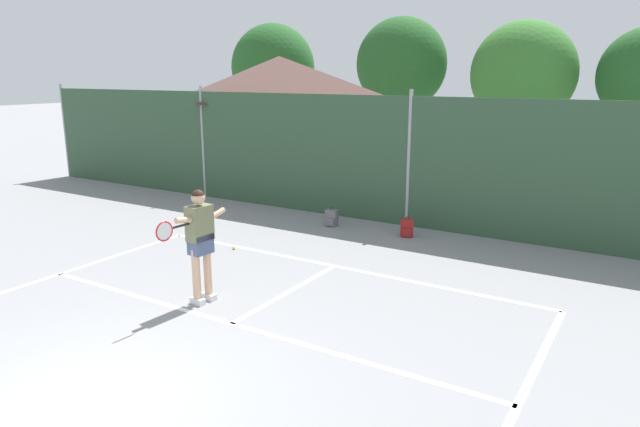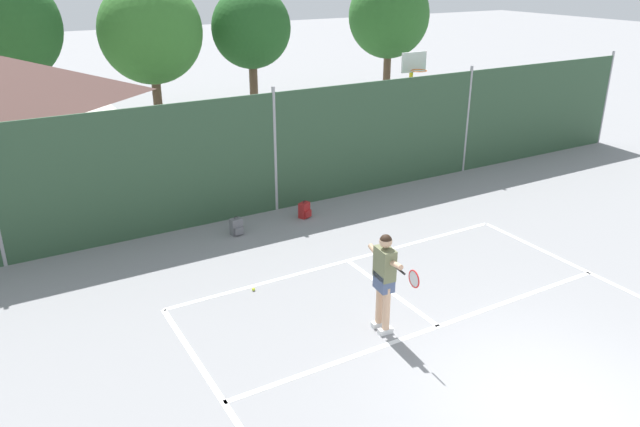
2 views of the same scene
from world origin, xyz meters
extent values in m
plane|color=gray|center=(0.00, 0.00, 0.00)|extent=(120.00, 120.00, 0.00)
cube|color=white|center=(0.00, 5.50, 0.00)|extent=(8.20, 0.10, 0.01)
cube|color=white|center=(0.00, 2.48, 0.00)|extent=(8.20, 0.10, 0.01)
cube|color=white|center=(0.00, 3.96, 0.00)|extent=(0.10, 2.97, 0.01)
cube|color=#2D4C33|center=(0.00, 9.00, 1.55)|extent=(26.00, 0.05, 3.09)
cylinder|color=#99999E|center=(-13.00, 9.00, 1.62)|extent=(0.09, 0.09, 3.24)
cylinder|color=#99999E|center=(-6.50, 9.00, 1.62)|extent=(0.09, 0.09, 3.24)
cylinder|color=#99999E|center=(0.00, 9.00, 1.62)|extent=(0.09, 0.09, 3.24)
cube|color=beige|center=(-6.46, 12.86, 1.36)|extent=(6.11, 5.42, 2.72)
pyramid|color=#513833|center=(-6.46, 12.86, 3.44)|extent=(6.60, 5.85, 1.45)
cylinder|color=brown|center=(-11.83, 19.87, 1.03)|extent=(0.36, 0.36, 2.07)
ellipsoid|color=#235623|center=(-11.83, 19.87, 3.85)|extent=(4.21, 3.79, 4.21)
cylinder|color=brown|center=(-5.02, 19.87, 1.16)|extent=(0.36, 0.36, 2.31)
ellipsoid|color=#235623|center=(-5.02, 19.87, 3.98)|extent=(3.92, 3.53, 3.92)
cylinder|color=brown|center=(0.08, 19.87, 0.94)|extent=(0.36, 0.36, 1.88)
ellipsoid|color=#38752D|center=(0.08, 19.87, 3.58)|extent=(4.00, 3.60, 4.00)
cylinder|color=brown|center=(4.31, 19.87, 1.05)|extent=(0.36, 0.36, 2.10)
cube|color=silver|center=(-0.93, 3.01, 0.05)|extent=(0.27, 0.14, 0.10)
cube|color=silver|center=(-0.95, 2.77, 0.05)|extent=(0.27, 0.14, 0.10)
cylinder|color=tan|center=(-0.93, 3.01, 0.51)|extent=(0.13, 0.13, 0.82)
cylinder|color=tan|center=(-0.95, 2.77, 0.51)|extent=(0.13, 0.13, 0.82)
cube|color=#47567A|center=(-0.94, 2.89, 0.98)|extent=(0.27, 0.38, 0.32)
cube|color=#6B704C|center=(-0.94, 2.89, 1.32)|extent=(0.28, 0.42, 0.56)
sphere|color=tan|center=(-0.94, 2.89, 1.73)|extent=(0.22, 0.22, 0.22)
sphere|color=black|center=(-0.94, 2.89, 1.75)|extent=(0.21, 0.21, 0.21)
cylinder|color=tan|center=(-0.94, 2.69, 1.42)|extent=(0.14, 0.56, 0.17)
cylinder|color=tan|center=(-0.91, 3.17, 1.37)|extent=(0.14, 0.51, 0.22)
cylinder|color=black|center=(-0.93, 2.49, 1.37)|extent=(0.07, 0.30, 0.04)
torus|color=red|center=(-0.92, 2.13, 1.37)|extent=(0.05, 0.30, 0.30)
cylinder|color=silver|center=(-0.92, 2.13, 1.37)|extent=(0.03, 0.26, 0.26)
sphere|color=#CCE033|center=(-2.33, 5.32, 0.03)|extent=(0.07, 0.07, 0.07)
cube|color=slate|center=(-1.54, 8.04, 0.20)|extent=(0.30, 0.21, 0.40)
cube|color=slate|center=(-1.53, 7.92, 0.12)|extent=(0.23, 0.08, 0.18)
torus|color=black|center=(-1.54, 8.04, 0.42)|extent=(0.09, 0.03, 0.09)
cube|color=maroon|center=(0.37, 8.14, 0.20)|extent=(0.33, 0.28, 0.40)
cube|color=maroon|center=(0.42, 8.03, 0.12)|extent=(0.23, 0.15, 0.18)
torus|color=black|center=(0.37, 8.14, 0.42)|extent=(0.08, 0.05, 0.09)
camera|label=1|loc=(5.15, -3.44, 3.60)|focal=31.85mm
camera|label=2|loc=(-6.54, -4.58, 6.03)|focal=34.37mm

